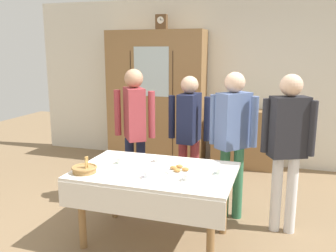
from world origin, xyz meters
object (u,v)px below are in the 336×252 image
(dining_table, at_px, (154,181))
(tea_cup_near_left, at_px, (220,171))
(book_stack, at_px, (246,106))
(spoon_far_right, at_px, (117,173))
(mantel_clock, at_px, (161,22))
(tea_cup_center, at_px, (188,178))
(spoon_far_left, at_px, (203,187))
(tea_cup_mid_left, at_px, (120,161))
(person_near_right_end, at_px, (233,131))
(pastry_plate, at_px, (179,170))
(bookshelf_low, at_px, (244,139))
(bread_basket, at_px, (84,169))
(tea_cup_front_edge, at_px, (158,159))
(tea_cup_near_right, at_px, (148,175))
(wall_cabinet, at_px, (156,97))
(person_by_cabinet, at_px, (189,128))
(person_beside_shelf, at_px, (288,139))
(person_behind_table_right, at_px, (135,123))

(dining_table, relative_size, tea_cup_near_left, 11.68)
(book_stack, height_order, spoon_far_right, book_stack)
(mantel_clock, height_order, tea_cup_center, mantel_clock)
(spoon_far_left, bearing_deg, dining_table, 152.32)
(tea_cup_mid_left, relative_size, person_near_right_end, 0.08)
(book_stack, height_order, pastry_plate, book_stack)
(tea_cup_near_left, relative_size, tea_cup_mid_left, 1.00)
(bookshelf_low, relative_size, book_stack, 4.41)
(person_near_right_end, bearing_deg, bread_basket, -140.09)
(tea_cup_front_edge, height_order, person_near_right_end, person_near_right_end)
(book_stack, xyz_separation_m, tea_cup_mid_left, (-0.98, -2.54, -0.24))
(pastry_plate, bearing_deg, tea_cup_near_right, -129.94)
(wall_cabinet, bearing_deg, person_by_cabinet, -57.74)
(dining_table, distance_m, person_by_cabinet, 1.10)
(person_by_cabinet, distance_m, person_beside_shelf, 1.21)
(tea_cup_near_left, bearing_deg, person_near_right_end, 88.80)
(dining_table, bearing_deg, mantel_clock, 107.21)
(tea_cup_mid_left, relative_size, person_beside_shelf, 0.08)
(bookshelf_low, height_order, tea_cup_center, bookshelf_low)
(tea_cup_mid_left, relative_size, pastry_plate, 0.46)
(bookshelf_low, distance_m, tea_cup_center, 2.82)
(tea_cup_front_edge, height_order, spoon_far_right, tea_cup_front_edge)
(tea_cup_near_right, bearing_deg, tea_cup_center, 6.73)
(tea_cup_center, xyz_separation_m, person_beside_shelf, (0.83, 0.78, 0.24))
(person_by_cabinet, distance_m, person_near_right_end, 0.62)
(mantel_clock, relative_size, person_by_cabinet, 0.15)
(tea_cup_near_left, bearing_deg, bookshelf_low, 90.89)
(tea_cup_mid_left, bearing_deg, person_near_right_end, 33.55)
(mantel_clock, relative_size, tea_cup_near_left, 1.85)
(pastry_plate, bearing_deg, dining_table, -165.75)
(mantel_clock, relative_size, person_behind_table_right, 0.15)
(person_behind_table_right, bearing_deg, spoon_far_left, -45.58)
(tea_cup_mid_left, relative_size, bread_basket, 0.54)
(tea_cup_near_right, relative_size, person_near_right_end, 0.08)
(book_stack, height_order, spoon_far_left, book_stack)
(mantel_clock, distance_m, tea_cup_center, 3.36)
(tea_cup_near_left, bearing_deg, mantel_clock, 119.64)
(bookshelf_low, bearing_deg, spoon_far_left, -90.85)
(tea_cup_center, xyz_separation_m, pastry_plate, (-0.14, 0.22, -0.01))
(mantel_clock, height_order, tea_cup_near_right, mantel_clock)
(person_by_cabinet, bearing_deg, person_beside_shelf, -21.05)
(person_beside_shelf, bearing_deg, tea_cup_front_edge, -164.79)
(dining_table, height_order, person_by_cabinet, person_by_cabinet)
(tea_cup_near_left, height_order, spoon_far_right, tea_cup_near_left)
(tea_cup_center, distance_m, tea_cup_mid_left, 0.82)
(pastry_plate, relative_size, person_behind_table_right, 0.17)
(dining_table, height_order, pastry_plate, pastry_plate)
(tea_cup_near_left, height_order, spoon_far_left, tea_cup_near_left)
(tea_cup_center, distance_m, spoon_far_left, 0.20)
(tea_cup_near_right, distance_m, person_behind_table_right, 1.19)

